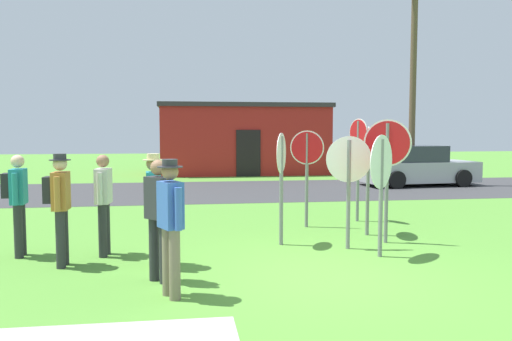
% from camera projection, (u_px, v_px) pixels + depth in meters
% --- Properties ---
extents(ground_plane, '(80.00, 80.00, 0.00)m').
position_uv_depth(ground_plane, '(320.00, 278.00, 7.35)').
color(ground_plane, '#518E33').
extents(street_asphalt, '(60.00, 6.40, 0.01)m').
position_uv_depth(street_asphalt, '(238.00, 190.00, 17.95)').
color(street_asphalt, '#38383A').
rests_on(street_asphalt, ground).
extents(building_background, '(8.04, 4.09, 3.34)m').
position_uv_depth(building_background, '(243.00, 139.00, 25.14)').
color(building_background, '#B2231E').
rests_on(building_background, ground).
extents(utility_pole, '(1.80, 0.24, 8.20)m').
position_uv_depth(utility_pole, '(413.00, 72.00, 19.60)').
color(utility_pole, brown).
rests_on(utility_pole, ground).
extents(parked_car_on_street, '(4.43, 2.27, 1.51)m').
position_uv_depth(parked_car_on_street, '(416.00, 167.00, 19.57)').
color(parked_car_on_street, '#A5A8AD').
rests_on(parked_car_on_street, ground).
extents(stop_sign_nearest, '(0.69, 0.30, 2.09)m').
position_uv_depth(stop_sign_nearest, '(307.00, 162.00, 11.10)').
color(stop_sign_nearest, slate).
rests_on(stop_sign_nearest, ground).
extents(stop_sign_far_back, '(0.30, 0.84, 2.17)m').
position_uv_depth(stop_sign_far_back, '(368.00, 161.00, 10.23)').
color(stop_sign_far_back, slate).
rests_on(stop_sign_far_back, ground).
extents(stop_sign_center_cluster, '(0.22, 0.60, 2.35)m').
position_uv_depth(stop_sign_center_cluster, '(358.00, 153.00, 11.80)').
color(stop_sign_center_cluster, slate).
rests_on(stop_sign_center_cluster, ground).
extents(stop_sign_rear_left, '(0.81, 0.08, 1.99)m').
position_uv_depth(stop_sign_rear_left, '(349.00, 172.00, 9.05)').
color(stop_sign_rear_left, slate).
rests_on(stop_sign_rear_left, ground).
extents(stop_sign_tallest, '(0.63, 0.64, 2.02)m').
position_uv_depth(stop_sign_tallest, '(381.00, 174.00, 8.47)').
color(stop_sign_tallest, slate).
rests_on(stop_sign_tallest, ground).
extents(stop_sign_leaning_right, '(0.30, 0.68, 2.04)m').
position_uv_depth(stop_sign_leaning_right, '(281.00, 169.00, 9.36)').
color(stop_sign_leaning_right, slate).
rests_on(stop_sign_leaning_right, ground).
extents(stop_sign_low_front, '(0.77, 0.42, 2.29)m').
position_uv_depth(stop_sign_low_front, '(387.00, 158.00, 9.52)').
color(stop_sign_low_front, slate).
rests_on(stop_sign_low_front, ground).
extents(person_in_blue, '(0.41, 0.44, 1.69)m').
position_uv_depth(person_in_blue, '(159.00, 214.00, 7.08)').
color(person_in_blue, '#2D2D33').
rests_on(person_in_blue, ground).
extents(person_on_left, '(0.40, 0.57, 1.74)m').
position_uv_depth(person_on_left, '(60.00, 201.00, 7.88)').
color(person_on_left, '#2D2D33').
rests_on(person_on_left, ground).
extents(person_in_dark_shirt, '(0.37, 0.57, 1.69)m').
position_uv_depth(person_in_dark_shirt, '(17.00, 198.00, 8.51)').
color(person_in_dark_shirt, '#2D2D33').
rests_on(person_in_dark_shirt, ground).
extents(person_in_teal, '(0.32, 0.57, 1.74)m').
position_uv_depth(person_in_teal, '(154.00, 203.00, 7.90)').
color(person_in_teal, '#7A6B56').
rests_on(person_in_teal, ground).
extents(person_with_sunhat, '(0.35, 0.53, 1.74)m').
position_uv_depth(person_with_sunhat, '(171.00, 220.00, 6.42)').
color(person_with_sunhat, '#7A6B56').
rests_on(person_with_sunhat, ground).
extents(person_holding_notes, '(0.25, 0.57, 1.69)m').
position_uv_depth(person_holding_notes, '(104.00, 199.00, 8.58)').
color(person_holding_notes, '#2D2D33').
rests_on(person_holding_notes, ground).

